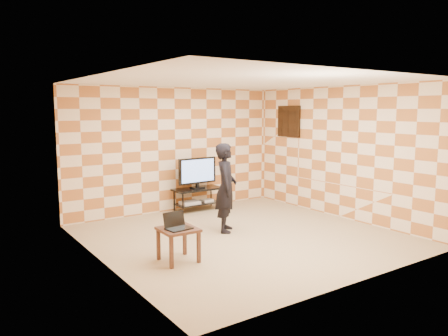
{
  "coord_description": "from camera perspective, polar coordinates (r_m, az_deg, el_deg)",
  "views": [
    {
      "loc": [
        -4.5,
        -5.99,
        2.22
      ],
      "look_at": [
        0.0,
        0.6,
        1.15
      ],
      "focal_mm": 35.0,
      "sensor_mm": 36.0,
      "label": 1
    }
  ],
  "objects": [
    {
      "name": "game_console",
      "position": [
        9.81,
        -2.21,
        -4.25
      ],
      "size": [
        0.25,
        0.19,
        0.06
      ],
      "primitive_type": "cube",
      "rotation": [
        0.0,
        0.0,
        0.05
      ],
      "color": "silver",
      "rests_on": "tv_stand"
    },
    {
      "name": "side_table",
      "position": [
        6.49,
        -6.0,
        -8.57
      ],
      "size": [
        0.54,
        0.54,
        0.5
      ],
      "color": "#352117",
      "rests_on": "floor"
    },
    {
      "name": "tv_stand",
      "position": [
        9.68,
        -3.47,
        -3.42
      ],
      "size": [
        1.09,
        0.49,
        0.5
      ],
      "color": "black",
      "rests_on": "floor"
    },
    {
      "name": "tv",
      "position": [
        9.59,
        -3.49,
        -0.44
      ],
      "size": [
        0.93,
        0.19,
        0.68
      ],
      "color": "black",
      "rests_on": "tv_stand"
    },
    {
      "name": "wall_art",
      "position": [
        10.27,
        8.46,
        6.04
      ],
      "size": [
        0.04,
        0.72,
        0.72
      ],
      "color": "black",
      "rests_on": "wall_right"
    },
    {
      "name": "ceiling",
      "position": [
        7.51,
        2.64,
        11.3
      ],
      "size": [
        5.0,
        5.0,
        0.02
      ],
      "primitive_type": "cube",
      "color": "white",
      "rests_on": "wall_back"
    },
    {
      "name": "dvd_player",
      "position": [
        9.57,
        -4.49,
        -4.53
      ],
      "size": [
        0.41,
        0.29,
        0.07
      ],
      "primitive_type": "cube",
      "rotation": [
        0.0,
        0.0,
        -0.0
      ],
      "color": "#B3B3B5",
      "rests_on": "tv_stand"
    },
    {
      "name": "person",
      "position": [
        7.94,
        0.25,
        -2.59
      ],
      "size": [
        0.66,
        0.71,
        1.62
      ],
      "primitive_type": "imported",
      "rotation": [
        0.0,
        0.0,
        0.93
      ],
      "color": "black",
      "rests_on": "floor"
    },
    {
      "name": "wall_back",
      "position": [
        9.65,
        -6.39,
        2.41
      ],
      "size": [
        5.0,
        0.02,
        2.7
      ],
      "primitive_type": "cube",
      "color": "beige",
      "rests_on": "ground"
    },
    {
      "name": "wall_front",
      "position": [
        5.76,
        17.69,
        -1.4
      ],
      "size": [
        5.0,
        0.02,
        2.7
      ],
      "primitive_type": "cube",
      "color": "beige",
      "rests_on": "ground"
    },
    {
      "name": "laptop",
      "position": [
        6.44,
        -6.13,
        -7.42
      ],
      "size": [
        0.39,
        0.32,
        0.24
      ],
      "color": "black",
      "rests_on": "side_table"
    },
    {
      "name": "wall_right",
      "position": [
        9.25,
        15.06,
        1.98
      ],
      "size": [
        0.02,
        5.0,
        2.7
      ],
      "primitive_type": "cube",
      "color": "beige",
      "rests_on": "ground"
    },
    {
      "name": "wall_left",
      "position": [
        6.37,
        -15.71,
        -0.49
      ],
      "size": [
        0.02,
        5.0,
        2.7
      ],
      "primitive_type": "cube",
      "color": "beige",
      "rests_on": "ground"
    },
    {
      "name": "floor",
      "position": [
        7.81,
        2.51,
        -8.88
      ],
      "size": [
        5.0,
        5.0,
        0.0
      ],
      "primitive_type": "plane",
      "color": "tan",
      "rests_on": "ground"
    }
  ]
}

